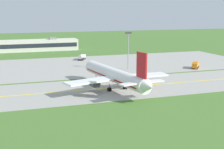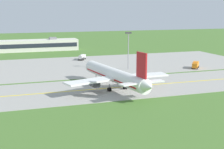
{
  "view_description": "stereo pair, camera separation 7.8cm",
  "coord_description": "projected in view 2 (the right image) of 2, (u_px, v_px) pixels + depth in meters",
  "views": [
    {
      "loc": [
        -25.69,
        -90.8,
        23.28
      ],
      "look_at": [
        5.3,
        0.88,
        4.0
      ],
      "focal_mm": 52.65,
      "sensor_mm": 36.0,
      "label": 1
    },
    {
      "loc": [
        -25.61,
        -90.83,
        23.28
      ],
      "look_at": [
        5.3,
        0.88,
        4.0
      ],
      "focal_mm": 52.65,
      "sensor_mm": 36.0,
      "label": 2
    }
  ],
  "objects": [
    {
      "name": "apron_pad",
      "position": [
        92.0,
        65.0,
        139.14
      ],
      "size": [
        140.0,
        52.0,
        0.1
      ],
      "primitive_type": "cube",
      "color": "#9E9B93",
      "rests_on": "ground"
    },
    {
      "name": "taxiway_strip",
      "position": [
        96.0,
        89.0,
        96.97
      ],
      "size": [
        240.0,
        28.0,
        0.1
      ],
      "primitive_type": "cube",
      "color": "#9E9B93",
      "rests_on": "ground"
    },
    {
      "name": "airplane_lead",
      "position": [
        115.0,
        76.0,
        96.36
      ],
      "size": [
        32.21,
        39.6,
        12.7
      ],
      "color": "white",
      "rests_on": "ground"
    },
    {
      "name": "taxiway_centreline",
      "position": [
        96.0,
        89.0,
        96.96
      ],
      "size": [
        220.0,
        0.6,
        0.01
      ],
      "primitive_type": "cube",
      "color": "yellow",
      "rests_on": "taxiway_strip"
    },
    {
      "name": "apron_light_mast",
      "position": [
        128.0,
        46.0,
        127.27
      ],
      "size": [
        2.4,
        0.5,
        14.7
      ],
      "color": "gray",
      "rests_on": "ground"
    },
    {
      "name": "service_truck_baggage",
      "position": [
        195.0,
        65.0,
        130.99
      ],
      "size": [
        5.38,
        5.95,
        2.6
      ],
      "color": "orange",
      "rests_on": "ground"
    },
    {
      "name": "ground_plane",
      "position": [
        96.0,
        89.0,
        96.98
      ],
      "size": [
        500.0,
        500.0,
        0.0
      ],
      "primitive_type": "plane",
      "color": "#47702D"
    },
    {
      "name": "terminal_building",
      "position": [
        37.0,
        45.0,
        186.49
      ],
      "size": [
        46.38,
        10.31,
        7.49
      ],
      "color": "beige",
      "rests_on": "ground"
    },
    {
      "name": "service_truck_catering",
      "position": [
        82.0,
        57.0,
        152.82
      ],
      "size": [
        4.78,
        6.22,
        2.65
      ],
      "color": "silver",
      "rests_on": "ground"
    }
  ]
}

